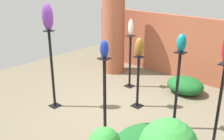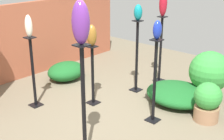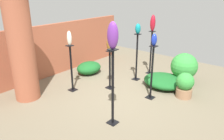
# 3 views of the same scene
# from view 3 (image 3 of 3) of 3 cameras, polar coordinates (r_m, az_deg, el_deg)

# --- Properties ---
(ground_plane) EXTENTS (8.00, 8.00, 0.00)m
(ground_plane) POSITION_cam_3_polar(r_m,az_deg,el_deg) (5.73, 2.21, -6.48)
(ground_plane) COLOR #6B604C
(brick_wall_back) EXTENTS (5.60, 0.12, 1.60)m
(brick_wall_back) POSITION_cam_3_polar(r_m,az_deg,el_deg) (7.17, -14.17, 5.37)
(brick_wall_back) COLOR #9E5138
(brick_wall_back) RESTS_ON ground
(brick_pillar) EXTENTS (0.59, 0.59, 2.44)m
(brick_pillar) POSITION_cam_3_polar(r_m,az_deg,el_deg) (5.56, -22.50, 4.57)
(brick_pillar) COLOR #9E5138
(brick_pillar) RESTS_ON ground
(pedestal_ivory) EXTENTS (0.20, 0.20, 1.25)m
(pedestal_ivory) POSITION_cam_3_polar(r_m,az_deg,el_deg) (5.85, -10.53, -0.09)
(pedestal_ivory) COLOR black
(pedestal_ivory) RESTS_ON ground
(pedestal_violet) EXTENTS (0.20, 0.20, 1.57)m
(pedestal_violet) POSITION_cam_3_polar(r_m,az_deg,el_deg) (4.27, 0.19, -5.48)
(pedestal_violet) COLOR black
(pedestal_violet) RESTS_ON ground
(pedestal_ruby) EXTENTS (0.20, 0.20, 1.37)m
(pedestal_ruby) POSITION_cam_3_polar(r_m,az_deg,el_deg) (7.05, 10.09, 4.04)
(pedestal_ruby) COLOR black
(pedestal_ruby) RESTS_ON ground
(pedestal_teal) EXTENTS (0.20, 0.20, 1.39)m
(pedestal_teal) POSITION_cam_3_polar(r_m,az_deg,el_deg) (6.48, 6.46, 2.83)
(pedestal_teal) COLOR black
(pedestal_teal) RESTS_ON ground
(pedestal_bronze) EXTENTS (0.20, 0.20, 1.07)m
(pedestal_bronze) POSITION_cam_3_polar(r_m,az_deg,el_deg) (5.92, -0.56, -0.40)
(pedestal_bronze) COLOR black
(pedestal_bronze) RESTS_ON ground
(pedestal_cobalt) EXTENTS (0.20, 0.20, 1.35)m
(pedestal_cobalt) POSITION_cam_3_polar(r_m,az_deg,el_deg) (5.41, 10.34, -1.26)
(pedestal_cobalt) COLOR black
(pedestal_cobalt) RESTS_ON ground
(art_vase_ivory) EXTENTS (0.12, 0.11, 0.37)m
(art_vase_ivory) POSITION_cam_3_polar(r_m,az_deg,el_deg) (5.61, -11.10, 8.16)
(art_vase_ivory) COLOR beige
(art_vase_ivory) RESTS_ON pedestal_ivory
(art_vase_violet) EXTENTS (0.20, 0.21, 0.50)m
(art_vase_violet) POSITION_cam_3_polar(r_m,az_deg,el_deg) (3.91, 0.21, 9.02)
(art_vase_violet) COLOR #6B2D8C
(art_vase_violet) RESTS_ON pedestal_violet
(art_vase_ruby) EXTENTS (0.16, 0.16, 0.49)m
(art_vase_ruby) POSITION_cam_3_polar(r_m,az_deg,el_deg) (6.84, 10.61, 11.98)
(art_vase_ruby) COLOR maroon
(art_vase_ruby) RESTS_ON pedestal_ruby
(art_vase_teal) EXTENTS (0.16, 0.16, 0.29)m
(art_vase_teal) POSITION_cam_3_polar(r_m,az_deg,el_deg) (6.26, 6.79, 10.66)
(art_vase_teal) COLOR #0F727A
(art_vase_teal) RESTS_ON pedestal_teal
(art_vase_bronze) EXTENTS (0.17, 0.17, 0.37)m
(art_vase_bronze) POSITION_cam_3_polar(r_m,az_deg,el_deg) (5.69, -0.59, 6.83)
(art_vase_bronze) COLOR brown
(art_vase_bronze) RESTS_ON pedestal_bronze
(art_vase_cobalt) EXTENTS (0.14, 0.13, 0.28)m
(art_vase_cobalt) POSITION_cam_3_polar(r_m,az_deg,el_deg) (5.15, 10.96, 7.76)
(art_vase_cobalt) COLOR #192D9E
(art_vase_cobalt) RESTS_ON pedestal_cobalt
(potted_plant_front_left) EXTENTS (0.74, 0.74, 0.91)m
(potted_plant_front_left) POSITION_cam_3_polar(r_m,az_deg,el_deg) (6.50, 18.29, 0.70)
(potted_plant_front_left) COLOR #B25B38
(potted_plant_front_left) RESTS_ON ground
(potted_plant_near_pillar) EXTENTS (0.44, 0.44, 0.65)m
(potted_plant_near_pillar) POSITION_cam_3_polar(r_m,az_deg,el_deg) (5.78, 18.46, -3.69)
(potted_plant_near_pillar) COLOR #936B4C
(potted_plant_near_pillar) RESTS_ON ground
(foliage_bed_east) EXTENTS (1.03, 1.15, 0.33)m
(foliage_bed_east) POSITION_cam_3_polar(r_m,az_deg,el_deg) (6.31, 13.42, -2.78)
(foliage_bed_east) COLOR #195923
(foliage_bed_east) RESTS_ON ground
(foliage_bed_west) EXTENTS (0.84, 0.69, 0.38)m
(foliage_bed_west) POSITION_cam_3_polar(r_m,az_deg,el_deg) (7.10, -6.05, 0.58)
(foliage_bed_west) COLOR #195923
(foliage_bed_west) RESTS_ON ground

